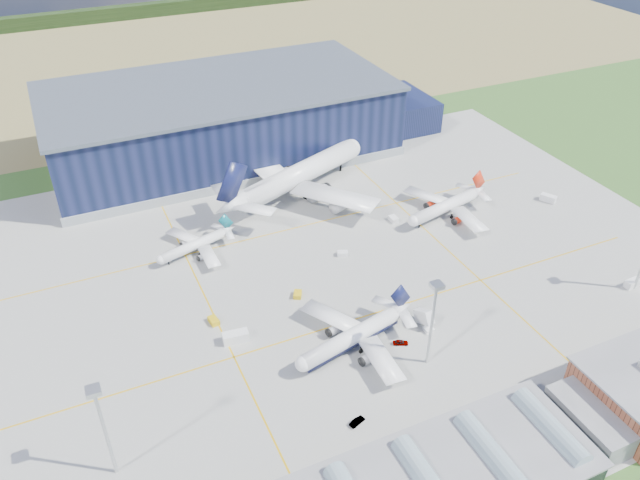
{
  "coord_description": "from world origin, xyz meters",
  "views": [
    {
      "loc": [
        -55.31,
        -113.49,
        104.02
      ],
      "look_at": [
        4.09,
        16.32,
        7.15
      ],
      "focal_mm": 35.0,
      "sensor_mm": 36.0,
      "label": 1
    }
  ],
  "objects_px": {
    "hangar": "(228,122)",
    "gse_cart_a": "(393,219)",
    "gse_tug_c": "(268,186)",
    "gse_van_c": "(632,283)",
    "gse_van_a": "(236,337)",
    "airstair": "(423,320)",
    "gse_tug_a": "(214,321)",
    "airliner_widebody": "(300,164)",
    "gse_tug_b": "(298,295)",
    "gse_cart_b": "(343,254)",
    "car_b": "(357,421)",
    "gse_van_b": "(548,198)",
    "light_mast_west": "(101,418)",
    "airliner_red": "(445,201)",
    "airliner_regional": "(193,241)",
    "car_a": "(401,342)",
    "airliner_navy": "(351,331)",
    "light_mast_center": "(434,311)"
  },
  "relations": [
    {
      "from": "hangar",
      "to": "gse_cart_a",
      "type": "distance_m",
      "value": 76.18
    },
    {
      "from": "gse_tug_c",
      "to": "gse_van_c",
      "type": "relative_size",
      "value": 0.69
    },
    {
      "from": "gse_van_a",
      "to": "airstair",
      "type": "bearing_deg",
      "value": -101.13
    },
    {
      "from": "gse_tug_a",
      "to": "gse_van_a",
      "type": "relative_size",
      "value": 0.53
    },
    {
      "from": "airliner_widebody",
      "to": "gse_tug_b",
      "type": "bearing_deg",
      "value": -136.61
    },
    {
      "from": "gse_cart_b",
      "to": "car_b",
      "type": "height_order",
      "value": "gse_cart_b"
    },
    {
      "from": "gse_van_b",
      "to": "gse_cart_b",
      "type": "relative_size",
      "value": 1.66
    },
    {
      "from": "light_mast_west",
      "to": "airliner_red",
      "type": "bearing_deg",
      "value": 25.32
    },
    {
      "from": "hangar",
      "to": "light_mast_west",
      "type": "distance_m",
      "value": 139.77
    },
    {
      "from": "gse_van_c",
      "to": "airliner_regional",
      "type": "bearing_deg",
      "value": 55.63
    },
    {
      "from": "gse_cart_b",
      "to": "airstair",
      "type": "height_order",
      "value": "airstair"
    },
    {
      "from": "airliner_red",
      "to": "airliner_widebody",
      "type": "distance_m",
      "value": 48.27
    },
    {
      "from": "hangar",
      "to": "gse_tug_b",
      "type": "relative_size",
      "value": 48.12
    },
    {
      "from": "gse_tug_c",
      "to": "gse_cart_b",
      "type": "xyz_separation_m",
      "value": [
        5.58,
        -45.96,
        -0.02
      ]
    },
    {
      "from": "gse_van_b",
      "to": "airstair",
      "type": "height_order",
      "value": "airstair"
    },
    {
      "from": "gse_tug_c",
      "to": "gse_van_c",
      "type": "height_order",
      "value": "gse_van_c"
    },
    {
      "from": "gse_tug_a",
      "to": "gse_van_a",
      "type": "xyz_separation_m",
      "value": [
        2.97,
        -8.59,
        0.66
      ]
    },
    {
      "from": "gse_van_b",
      "to": "airstair",
      "type": "xyz_separation_m",
      "value": [
        -69.6,
        -34.16,
        0.55
      ]
    },
    {
      "from": "gse_tug_a",
      "to": "car_a",
      "type": "xyz_separation_m",
      "value": [
        38.27,
        -25.94,
        -0.06
      ]
    },
    {
      "from": "gse_cart_b",
      "to": "airliner_navy",
      "type": "bearing_deg",
      "value": 178.7
    },
    {
      "from": "light_mast_west",
      "to": "airliner_widebody",
      "type": "relative_size",
      "value": 0.35
    },
    {
      "from": "gse_tug_a",
      "to": "car_b",
      "type": "xyz_separation_m",
      "value": [
        18.07,
        -42.43,
        -0.08
      ]
    },
    {
      "from": "airstair",
      "to": "hangar",
      "type": "bearing_deg",
      "value": 91.11
    },
    {
      "from": "gse_cart_a",
      "to": "gse_cart_b",
      "type": "bearing_deg",
      "value": -156.08
    },
    {
      "from": "gse_van_b",
      "to": "airliner_navy",
      "type": "bearing_deg",
      "value": 172.0
    },
    {
      "from": "light_mast_center",
      "to": "gse_tug_c",
      "type": "distance_m",
      "value": 93.29
    },
    {
      "from": "airliner_red",
      "to": "airliner_widebody",
      "type": "height_order",
      "value": "airliner_widebody"
    },
    {
      "from": "car_a",
      "to": "gse_cart_b",
      "type": "bearing_deg",
      "value": 18.92
    },
    {
      "from": "gse_cart_a",
      "to": "car_a",
      "type": "relative_size",
      "value": 0.9
    },
    {
      "from": "airstair",
      "to": "car_a",
      "type": "distance_m",
      "value": 9.45
    },
    {
      "from": "airliner_regional",
      "to": "gse_tug_b",
      "type": "relative_size",
      "value": 8.7
    },
    {
      "from": "airliner_red",
      "to": "airstair",
      "type": "height_order",
      "value": "airliner_red"
    },
    {
      "from": "gse_van_b",
      "to": "car_b",
      "type": "height_order",
      "value": "gse_van_b"
    },
    {
      "from": "gse_cart_b",
      "to": "car_a",
      "type": "relative_size",
      "value": 0.82
    },
    {
      "from": "gse_cart_a",
      "to": "gse_van_b",
      "type": "height_order",
      "value": "gse_van_b"
    },
    {
      "from": "light_mast_center",
      "to": "gse_tug_a",
      "type": "xyz_separation_m",
      "value": [
        -40.81,
        33.5,
        -14.75
      ]
    },
    {
      "from": "light_mast_west",
      "to": "airliner_widebody",
      "type": "height_order",
      "value": "light_mast_west"
    },
    {
      "from": "gse_tug_b",
      "to": "gse_van_c",
      "type": "xyz_separation_m",
      "value": [
        83.02,
        -33.36,
        0.41
      ]
    },
    {
      "from": "hangar",
      "to": "car_b",
      "type": "xyz_separation_m",
      "value": [
        -15.55,
        -133.74,
        -11.01
      ]
    },
    {
      "from": "gse_cart_a",
      "to": "gse_cart_b",
      "type": "height_order",
      "value": "gse_cart_a"
    },
    {
      "from": "gse_van_b",
      "to": "gse_cart_a",
      "type": "bearing_deg",
      "value": 139.59
    },
    {
      "from": "gse_van_a",
      "to": "gse_tug_c",
      "type": "relative_size",
      "value": 2.01
    },
    {
      "from": "gse_tug_a",
      "to": "gse_van_b",
      "type": "xyz_separation_m",
      "value": [
        116.5,
        11.95,
        0.45
      ]
    },
    {
      "from": "light_mast_center",
      "to": "airliner_widebody",
      "type": "distance_m",
      "value": 85.05
    },
    {
      "from": "gse_cart_a",
      "to": "gse_van_c",
      "type": "bearing_deg",
      "value": -52.89
    },
    {
      "from": "airliner_red",
      "to": "gse_tug_a",
      "type": "bearing_deg",
      "value": -0.11
    },
    {
      "from": "gse_cart_b",
      "to": "gse_van_b",
      "type": "bearing_deg",
      "value": -68.27
    },
    {
      "from": "airstair",
      "to": "airliner_regional",
      "type": "bearing_deg",
      "value": 123.61
    },
    {
      "from": "hangar",
      "to": "gse_tug_a",
      "type": "relative_size",
      "value": 44.22
    },
    {
      "from": "gse_cart_a",
      "to": "light_mast_west",
      "type": "bearing_deg",
      "value": -149.03
    }
  ]
}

